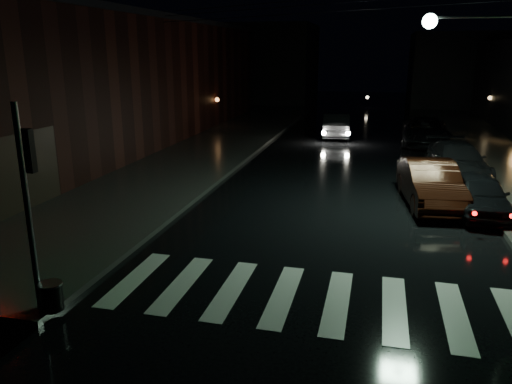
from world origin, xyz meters
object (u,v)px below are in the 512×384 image
Objects in this scene: parked_car_c at (457,160)px; oncoming_car at (336,125)px; parked_car_b at (430,184)px; parked_car_a at (479,194)px; parked_car_d at (425,132)px.

parked_car_c is 1.09× the size of oncoming_car.
parked_car_c is at bearing 65.09° from parked_car_b.
parked_car_b is (-1.48, 0.69, 0.10)m from parked_car_a.
parked_car_d is (-0.74, 12.97, 0.10)m from parked_car_a.
parked_car_a is 15.73m from oncoming_car.
parked_car_a is at bearing 107.61° from oncoming_car.
parked_car_c is (0.00, 5.30, 0.05)m from parked_car_a.
parked_car_a is 0.80× the size of parked_car_c.
parked_car_d is (-0.74, 7.67, 0.05)m from parked_car_c.
parked_car_c is 0.89× the size of parked_car_d.
parked_car_a is at bearing -85.43° from parked_car_d.
parked_car_c reaches higher than parked_car_a.
oncoming_car reaches higher than parked_car_c.
oncoming_car is (-5.98, 14.55, 0.08)m from parked_car_a.
parked_car_b reaches higher than oncoming_car.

